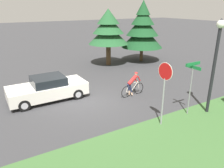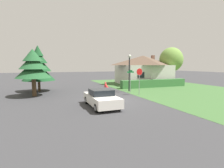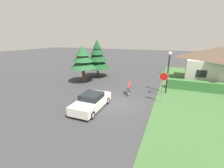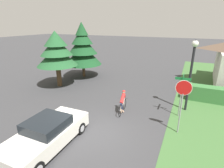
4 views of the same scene
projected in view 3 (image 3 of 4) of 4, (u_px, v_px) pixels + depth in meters
ground_plane at (116, 103)px, 14.30m from camera, size 140.00×140.00×0.00m
cottage_house at (219, 64)px, 20.30m from camera, size 9.06×8.46×5.08m
hedge_row at (217, 88)px, 16.91m from camera, size 10.77×0.90×1.15m
sedan_left_lane at (92, 102)px, 13.02m from camera, size 2.00×4.44×1.39m
cyclist at (129, 88)px, 16.36m from camera, size 0.44×1.75×1.48m
stop_sign at (163, 81)px, 13.87m from camera, size 0.79×0.08×2.97m
street_lamp at (169, 66)px, 16.13m from camera, size 0.39×0.39×4.70m
street_name_sign at (163, 79)px, 15.68m from camera, size 0.90×0.90×2.71m
conifer_tall_near at (83, 59)px, 20.41m from camera, size 3.59×3.59×5.00m
conifer_tall_far at (97, 57)px, 23.45m from camera, size 3.95×3.95×5.74m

